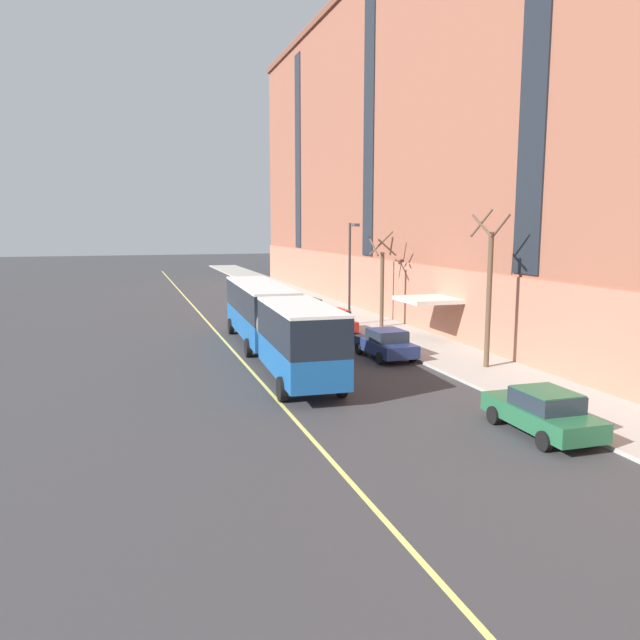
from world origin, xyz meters
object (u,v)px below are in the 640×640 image
Objects in this scene: parked_car_navy_5 at (385,344)px; street_lamp at (351,263)px; parked_car_green_4 at (542,412)px; parked_car_champagne_0 at (275,295)px; parked_car_green_3 at (307,309)px; street_tree_mid_block at (489,290)px; street_tree_far_uptown at (382,280)px; city_bus at (273,319)px; parked_car_red_6 at (333,321)px.

street_lamp is (1.81, 10.22, 3.63)m from parked_car_navy_5.
parked_car_champagne_0 is at bearing 90.28° from parked_car_green_4.
street_lamp is at bearing -68.56° from parked_car_green_3.
parked_car_green_3 is 6.07m from street_lamp.
street_lamp is (-1.78, 14.11, 0.55)m from street_tree_mid_block.
street_tree_mid_block is at bearing -79.20° from parked_car_green_3.
street_tree_far_uptown is 0.92× the size of street_lamp.
parked_car_navy_5 is at bearing -90.13° from parked_car_green_3.
city_bus is at bearing 161.35° from parked_car_navy_5.
street_lamp reaches higher than parked_car_navy_5.
city_bus reaches higher than parked_car_red_6.
parked_car_red_6 is (-0.19, 21.10, -0.00)m from parked_car_green_4.
parked_car_champagne_0 is 24.73m from parked_car_navy_5.
parked_car_navy_5 is at bearing 90.57° from parked_car_green_4.
city_bus is 4.51× the size of parked_car_navy_5.
parked_car_champagne_0 and parked_car_navy_5 have the same top height.
parked_car_green_3 is at bearing -89.46° from parked_car_champagne_0.
parked_car_green_3 is 0.67× the size of street_lamp.
parked_car_green_4 is (0.19, -37.48, 0.00)m from parked_car_champagne_0.
parked_car_green_4 is 1.03× the size of parked_car_navy_5.
street_lamp is (1.78, -4.53, 3.63)m from parked_car_green_3.
street_tree_far_uptown is at bearing 37.55° from city_bus.
street_tree_mid_block is 14.23m from street_lamp.
street_tree_far_uptown is at bearing -76.89° from parked_car_champagne_0.
street_lamp is at bearing 145.17° from street_tree_far_uptown.
parked_car_champagne_0 and parked_car_red_6 have the same top height.
street_lamp is (1.69, 22.98, 3.63)m from parked_car_green_4.
street_tree_far_uptown is (3.58, -5.78, 2.55)m from parked_car_green_3.
parked_car_green_4 and parked_car_red_6 have the same top height.
street_tree_far_uptown is (3.61, 8.97, 2.55)m from parked_car_navy_5.
parked_car_champagne_0 is 16.37m from street_tree_far_uptown.
street_lamp reaches higher than parked_car_champagne_0.
parked_car_red_6 is 4.52m from street_tree_far_uptown.
city_bus is at bearing -103.65° from parked_car_champagne_0.
parked_car_green_3 is 27.51m from parked_car_green_4.
parked_car_champagne_0 is 15.07m from street_lamp.
parked_car_navy_5 is 6.12m from street_tree_mid_block.
street_tree_far_uptown is (3.67, -15.75, 2.55)m from parked_car_champagne_0.
city_bus is at bearing -130.69° from parked_car_red_6.
parked_car_navy_5 is 11.00m from street_lamp.
parked_car_champagne_0 is at bearing 97.36° from street_lamp.
parked_car_red_6 is (-0.00, -16.39, 0.00)m from parked_car_champagne_0.
city_bus is at bearing -142.45° from street_tree_far_uptown.
city_bus is 2.83× the size of street_lamp.
city_bus is 2.61× the size of street_tree_mid_block.
parked_car_green_4 is at bearing -94.19° from street_lamp.
parked_car_green_4 is 10.01m from street_tree_mid_block.
street_tree_mid_block is 1.18× the size of street_tree_far_uptown.
street_tree_far_uptown is at bearing 89.91° from street_tree_mid_block.
street_tree_far_uptown reaches higher than parked_car_navy_5.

